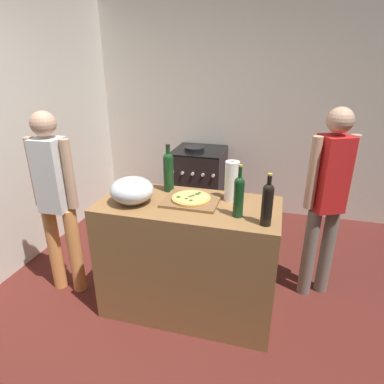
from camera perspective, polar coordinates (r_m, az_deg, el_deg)
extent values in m
cube|color=#511E19|center=(3.41, 3.20, -12.11)|extent=(4.16, 3.35, 0.02)
cube|color=silver|center=(4.26, 7.78, 13.80)|extent=(4.16, 0.10, 2.60)
cube|color=silver|center=(3.70, -25.70, 10.58)|extent=(0.10, 3.35, 2.60)
cube|color=olive|center=(2.60, -0.59, -11.43)|extent=(1.32, 0.62, 0.94)
cube|color=brown|center=(2.39, -0.13, -1.54)|extent=(0.40, 0.32, 0.02)
cylinder|color=tan|center=(2.39, -0.13, -1.12)|extent=(0.29, 0.29, 0.02)
cylinder|color=#EAC660|center=(2.38, -0.13, -0.88)|extent=(0.25, 0.25, 0.00)
cylinder|color=#335926|center=(2.32, -0.19, -1.48)|extent=(0.02, 0.02, 0.01)
cylinder|color=#335926|center=(2.45, 1.31, -0.14)|extent=(0.02, 0.02, 0.01)
cylinder|color=#335926|center=(2.42, 0.91, -0.36)|extent=(0.04, 0.04, 0.01)
cylinder|color=#335926|center=(2.35, -1.00, -1.15)|extent=(0.02, 0.02, 0.01)
cylinder|color=#335926|center=(2.40, 0.15, -0.62)|extent=(0.03, 0.03, 0.01)
cylinder|color=#335926|center=(2.38, -2.39, -0.86)|extent=(0.03, 0.03, 0.01)
cylinder|color=#335926|center=(2.38, -0.38, -0.78)|extent=(0.02, 0.02, 0.01)
cylinder|color=#B2B2B7|center=(2.43, -10.28, -1.69)|extent=(0.13, 0.13, 0.01)
ellipsoid|color=silver|center=(2.39, -10.42, 0.32)|extent=(0.32, 0.32, 0.19)
cylinder|color=white|center=(2.39, 6.94, 1.88)|extent=(0.10, 0.10, 0.30)
cylinder|color=#997551|center=(2.39, 6.95, 1.92)|extent=(0.03, 0.03, 0.30)
cylinder|color=#143819|center=(2.16, 8.12, -1.30)|extent=(0.07, 0.07, 0.24)
sphere|color=#143819|center=(2.11, 8.29, 1.71)|extent=(0.07, 0.07, 0.07)
cylinder|color=#143819|center=(2.09, 8.39, 3.31)|extent=(0.02, 0.02, 0.08)
cylinder|color=gold|center=(2.08, 8.46, 4.56)|extent=(0.03, 0.03, 0.01)
cylinder|color=black|center=(2.08, 12.92, -2.63)|extent=(0.07, 0.07, 0.24)
sphere|color=black|center=(2.03, 13.21, 0.45)|extent=(0.07, 0.07, 0.07)
cylinder|color=black|center=(2.02, 13.34, 1.91)|extent=(0.03, 0.03, 0.07)
cylinder|color=gold|center=(2.00, 13.44, 2.99)|extent=(0.03, 0.03, 0.01)
cylinder|color=#143819|center=(2.56, -4.10, 3.03)|extent=(0.08, 0.08, 0.27)
sphere|color=#143819|center=(2.52, -4.19, 5.93)|extent=(0.08, 0.08, 0.08)
cylinder|color=#143819|center=(2.50, -4.23, 7.22)|extent=(0.03, 0.03, 0.07)
cylinder|color=black|center=(2.49, -4.25, 8.12)|extent=(0.03, 0.03, 0.01)
cube|color=black|center=(4.17, 1.23, 1.43)|extent=(0.61, 0.62, 0.86)
cube|color=black|center=(4.03, 1.28, 7.28)|extent=(0.61, 0.62, 0.02)
cylinder|color=silver|center=(3.86, -3.44, 3.47)|extent=(0.04, 0.02, 0.04)
cylinder|color=silver|center=(3.83, -1.70, 3.32)|extent=(0.04, 0.02, 0.04)
cylinder|color=silver|center=(3.80, 0.08, 3.16)|extent=(0.04, 0.02, 0.04)
cylinder|color=silver|center=(3.77, 1.88, 3.00)|extent=(0.04, 0.02, 0.04)
cylinder|color=silver|center=(3.74, 3.71, 2.83)|extent=(0.04, 0.02, 0.04)
cylinder|color=black|center=(4.00, 0.44, 7.59)|extent=(0.24, 0.24, 0.04)
cylinder|color=#D88C4C|center=(3.10, -22.80, -9.09)|extent=(0.11, 0.11, 0.78)
cylinder|color=#D88C4C|center=(3.00, -19.71, -9.71)|extent=(0.11, 0.11, 0.78)
cube|color=silver|center=(2.77, -23.22, 2.72)|extent=(0.22, 0.21, 0.58)
cylinder|color=tan|center=(2.86, -25.72, 3.16)|extent=(0.08, 0.08, 0.55)
cylinder|color=tan|center=(2.69, -20.65, 2.83)|extent=(0.08, 0.08, 0.55)
sphere|color=tan|center=(2.68, -24.52, 10.79)|extent=(0.19, 0.19, 0.19)
cylinder|color=slate|center=(3.04, 22.42, -9.49)|extent=(0.11, 0.11, 0.80)
cylinder|color=slate|center=(2.96, 19.71, -9.96)|extent=(0.11, 0.11, 0.80)
cube|color=red|center=(2.72, 23.08, 2.88)|extent=(0.28, 0.27, 0.60)
cylinder|color=tan|center=(2.80, 25.78, 3.30)|extent=(0.08, 0.08, 0.57)
cylinder|color=tan|center=(2.63, 20.32, 3.05)|extent=(0.08, 0.08, 0.57)
sphere|color=tan|center=(2.62, 24.44, 11.32)|extent=(0.19, 0.19, 0.19)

